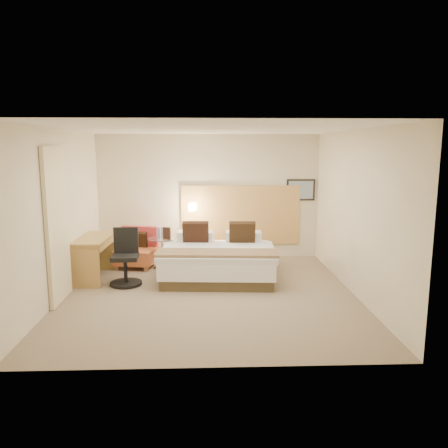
{
  "coord_description": "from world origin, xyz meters",
  "views": [
    {
      "loc": [
        -0.02,
        -7.0,
        2.4
      ],
      "look_at": [
        0.27,
        0.74,
        1.05
      ],
      "focal_mm": 35.0,
      "sensor_mm": 36.0,
      "label": 1
    }
  ],
  "objects_px": {
    "desk": "(95,246)",
    "bed": "(218,259)",
    "side_table": "(162,252)",
    "lounge_chair": "(137,251)",
    "desk_chair": "(126,262)"
  },
  "relations": [
    {
      "from": "lounge_chair",
      "to": "side_table",
      "type": "distance_m",
      "value": 0.56
    },
    {
      "from": "lounge_chair",
      "to": "side_table",
      "type": "bearing_deg",
      "value": -16.04
    },
    {
      "from": "bed",
      "to": "desk",
      "type": "xyz_separation_m",
      "value": [
        -2.29,
        -0.1,
        0.29
      ]
    },
    {
      "from": "desk",
      "to": "desk_chair",
      "type": "relative_size",
      "value": 1.28
    },
    {
      "from": "desk",
      "to": "bed",
      "type": "bearing_deg",
      "value": 2.44
    },
    {
      "from": "side_table",
      "to": "lounge_chair",
      "type": "bearing_deg",
      "value": 163.96
    },
    {
      "from": "bed",
      "to": "desk",
      "type": "relative_size",
      "value": 1.71
    },
    {
      "from": "desk_chair",
      "to": "lounge_chair",
      "type": "bearing_deg",
      "value": 89.59
    },
    {
      "from": "bed",
      "to": "lounge_chair",
      "type": "xyz_separation_m",
      "value": [
        -1.65,
        0.71,
        -0.01
      ]
    },
    {
      "from": "bed",
      "to": "side_table",
      "type": "distance_m",
      "value": 1.25
    },
    {
      "from": "lounge_chair",
      "to": "desk_chair",
      "type": "height_order",
      "value": "desk_chair"
    },
    {
      "from": "side_table",
      "to": "desk_chair",
      "type": "xyz_separation_m",
      "value": [
        -0.54,
        -1.03,
        0.07
      ]
    },
    {
      "from": "bed",
      "to": "desk_chair",
      "type": "relative_size",
      "value": 2.19
    },
    {
      "from": "side_table",
      "to": "desk_chair",
      "type": "height_order",
      "value": "desk_chair"
    },
    {
      "from": "side_table",
      "to": "desk",
      "type": "height_order",
      "value": "desk"
    }
  ]
}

